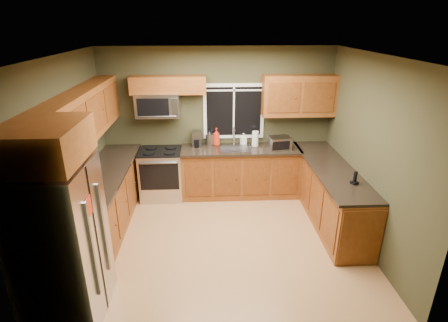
{
  "coord_description": "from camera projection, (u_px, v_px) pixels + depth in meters",
  "views": [
    {
      "loc": [
        -0.19,
        -4.48,
        3.1
      ],
      "look_at": [
        0.05,
        0.35,
        1.15
      ],
      "focal_mm": 28.0,
      "sensor_mm": 36.0,
      "label": 1
    }
  ],
  "objects": [
    {
      "name": "floor",
      "position": [
        222.0,
        239.0,
        5.32
      ],
      "size": [
        4.2,
        4.2,
        0.0
      ],
      "primitive_type": "plane",
      "color": "#AF7D4C",
      "rests_on": "ground"
    },
    {
      "name": "ceiling",
      "position": [
        221.0,
        55.0,
        4.31
      ],
      "size": [
        4.2,
        4.2,
        0.0
      ],
      "primitive_type": "plane",
      "rotation": [
        3.14,
        0.0,
        0.0
      ],
      "color": "white",
      "rests_on": "back_wall"
    },
    {
      "name": "back_wall",
      "position": [
        218.0,
        122.0,
        6.48
      ],
      "size": [
        4.2,
        0.0,
        4.2
      ],
      "primitive_type": "plane",
      "rotation": [
        1.57,
        0.0,
        0.0
      ],
      "color": "#393922",
      "rests_on": "ground"
    },
    {
      "name": "front_wall",
      "position": [
        230.0,
        230.0,
        3.15
      ],
      "size": [
        4.2,
        0.0,
        4.2
      ],
      "primitive_type": "plane",
      "rotation": [
        -1.57,
        0.0,
        0.0
      ],
      "color": "#393922",
      "rests_on": "ground"
    },
    {
      "name": "left_wall",
      "position": [
        67.0,
        160.0,
        4.72
      ],
      "size": [
        0.0,
        3.6,
        3.6
      ],
      "primitive_type": "plane",
      "rotation": [
        1.57,
        0.0,
        1.57
      ],
      "color": "#393922",
      "rests_on": "ground"
    },
    {
      "name": "right_wall",
      "position": [
        371.0,
        154.0,
        4.91
      ],
      "size": [
        0.0,
        3.6,
        3.6
      ],
      "primitive_type": "plane",
      "rotation": [
        1.57,
        0.0,
        -1.57
      ],
      "color": "#393922",
      "rests_on": "ground"
    },
    {
      "name": "window",
      "position": [
        234.0,
        111.0,
        6.4
      ],
      "size": [
        1.12,
        0.03,
        1.02
      ],
      "color": "white",
      "rests_on": "back_wall"
    },
    {
      "name": "base_cabinets_left",
      "position": [
        107.0,
        201.0,
        5.51
      ],
      "size": [
        0.6,
        2.65,
        0.9
      ],
      "primitive_type": "cube",
      "color": "brown",
      "rests_on": "ground"
    },
    {
      "name": "countertop_left",
      "position": [
        105.0,
        174.0,
        5.34
      ],
      "size": [
        0.65,
        2.65,
        0.04
      ],
      "primitive_type": "cube",
      "color": "black",
      "rests_on": "base_cabinets_left"
    },
    {
      "name": "base_cabinets_back",
      "position": [
        240.0,
        172.0,
        6.56
      ],
      "size": [
        2.17,
        0.6,
        0.9
      ],
      "primitive_type": "cube",
      "color": "brown",
      "rests_on": "ground"
    },
    {
      "name": "countertop_back",
      "position": [
        241.0,
        149.0,
        6.36
      ],
      "size": [
        2.17,
        0.65,
        0.04
      ],
      "primitive_type": "cube",
      "color": "black",
      "rests_on": "base_cabinets_back"
    },
    {
      "name": "base_cabinets_peninsula",
      "position": [
        330.0,
        194.0,
        5.74
      ],
      "size": [
        0.6,
        2.52,
        0.9
      ],
      "color": "brown",
      "rests_on": "ground"
    },
    {
      "name": "countertop_peninsula",
      "position": [
        331.0,
        168.0,
        5.57
      ],
      "size": [
        0.65,
        2.5,
        0.04
      ],
      "primitive_type": "cube",
      "color": "black",
      "rests_on": "base_cabinets_peninsula"
    },
    {
      "name": "upper_cabinets_left",
      "position": [
        85.0,
        114.0,
        4.98
      ],
      "size": [
        0.33,
        2.65,
        0.72
      ],
      "primitive_type": "cube",
      "color": "brown",
      "rests_on": "left_wall"
    },
    {
      "name": "upper_cabinets_back_left",
      "position": [
        168.0,
        85.0,
        6.02
      ],
      "size": [
        1.3,
        0.33,
        0.3
      ],
      "primitive_type": "cube",
      "color": "brown",
      "rests_on": "back_wall"
    },
    {
      "name": "upper_cabinets_back_right",
      "position": [
        299.0,
        96.0,
        6.2
      ],
      "size": [
        1.3,
        0.33,
        0.72
      ],
      "primitive_type": "cube",
      "color": "brown",
      "rests_on": "back_wall"
    },
    {
      "name": "upper_cabinet_over_fridge",
      "position": [
        43.0,
        143.0,
        3.28
      ],
      "size": [
        0.72,
        0.9,
        0.38
      ],
      "primitive_type": "cube",
      "color": "brown",
      "rests_on": "left_wall"
    },
    {
      "name": "refrigerator",
      "position": [
        63.0,
        244.0,
        3.7
      ],
      "size": [
        0.74,
        0.9,
        1.8
      ],
      "color": "#B7B7BC",
      "rests_on": "ground"
    },
    {
      "name": "range",
      "position": [
        162.0,
        174.0,
        6.46
      ],
      "size": [
        0.76,
        0.69,
        0.94
      ],
      "color": "#B7B7BC",
      "rests_on": "ground"
    },
    {
      "name": "microwave",
      "position": [
        158.0,
        105.0,
        6.11
      ],
      "size": [
        0.76,
        0.41,
        0.42
      ],
      "color": "#B7B7BC",
      "rests_on": "back_wall"
    },
    {
      "name": "sink",
      "position": [
        235.0,
        147.0,
        6.36
      ],
      "size": [
        0.6,
        0.42,
        0.36
      ],
      "color": "slate",
      "rests_on": "countertop_back"
    },
    {
      "name": "toaster_oven",
      "position": [
        280.0,
        143.0,
        6.26
      ],
      "size": [
        0.41,
        0.35,
        0.23
      ],
      "color": "#B7B7BC",
      "rests_on": "countertop_back"
    },
    {
      "name": "coffee_maker",
      "position": [
        197.0,
        139.0,
        6.42
      ],
      "size": [
        0.18,
        0.24,
        0.28
      ],
      "color": "slate",
      "rests_on": "countertop_back"
    },
    {
      "name": "kettle",
      "position": [
        210.0,
        139.0,
        6.44
      ],
      "size": [
        0.18,
        0.18,
        0.28
      ],
      "color": "#B7B7BC",
      "rests_on": "countertop_back"
    },
    {
      "name": "paper_towel_roll",
      "position": [
        255.0,
        139.0,
        6.43
      ],
      "size": [
        0.16,
        0.16,
        0.31
      ],
      "color": "white",
      "rests_on": "countertop_back"
    },
    {
      "name": "soap_bottle_a",
      "position": [
        216.0,
        137.0,
        6.44
      ],
      "size": [
        0.16,
        0.16,
        0.33
      ],
      "primitive_type": "imported",
      "rotation": [
        0.0,
        0.0,
        -0.25
      ],
      "color": "red",
      "rests_on": "countertop_back"
    },
    {
      "name": "soap_bottle_b",
      "position": [
        243.0,
        139.0,
        6.53
      ],
      "size": [
        0.13,
        0.13,
        0.21
      ],
      "primitive_type": "imported",
      "rotation": [
        0.0,
        0.0,
        0.42
      ],
      "color": "white",
      "rests_on": "countertop_back"
    },
    {
      "name": "cordless_phone",
      "position": [
        355.0,
        180.0,
        4.95
      ],
      "size": [
        0.11,
        0.11,
        0.19
      ],
      "color": "black",
      "rests_on": "countertop_peninsula"
    }
  ]
}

